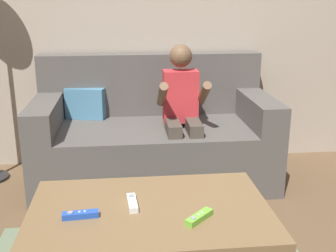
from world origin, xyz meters
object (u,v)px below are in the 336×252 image
game_remote_blue_far_corner (80,215)px  game_remote_white_center (132,203)px  couch (153,137)px  person_seated_on_couch (182,109)px  coffee_table (150,217)px  game_remote_lime_near_edge (199,217)px

game_remote_blue_far_corner → game_remote_white_center: bearing=21.0°
couch → game_remote_white_center: (-0.18, -1.32, 0.16)m
game_remote_blue_far_corner → couch: bearing=74.6°
person_seated_on_couch → game_remote_white_center: person_seated_on_couch is taller
coffee_table → game_remote_blue_far_corner: size_ratio=6.89×
couch → coffee_table: couch is taller
person_seated_on_couch → game_remote_lime_near_edge: (-0.11, -1.28, -0.09)m
person_seated_on_couch → coffee_table: 1.21m
person_seated_on_couch → game_remote_lime_near_edge: bearing=-95.0°
game_remote_blue_far_corner → game_remote_lime_near_edge: bearing=-8.5°
game_remote_lime_near_edge → game_remote_blue_far_corner: bearing=171.5°
person_seated_on_couch → game_remote_white_center: (-0.37, -1.13, -0.09)m
game_remote_lime_near_edge → game_remote_white_center: (-0.25, 0.15, 0.00)m
couch → game_remote_lime_near_edge: couch is taller
person_seated_on_couch → coffee_table: (-0.30, -1.16, -0.14)m
couch → game_remote_blue_far_corner: bearing=-105.4°
coffee_table → game_remote_blue_far_corner: (-0.27, -0.05, 0.05)m
person_seated_on_couch → game_remote_blue_far_corner: person_seated_on_couch is taller
game_remote_lime_near_edge → game_remote_blue_far_corner: (-0.46, 0.07, 0.00)m
coffee_table → game_remote_lime_near_edge: 0.22m
person_seated_on_couch → coffee_table: size_ratio=1.00×
coffee_table → person_seated_on_couch: bearing=75.8°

